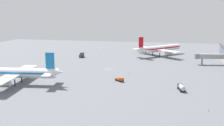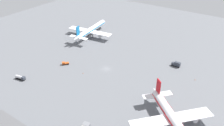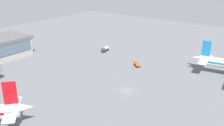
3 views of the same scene
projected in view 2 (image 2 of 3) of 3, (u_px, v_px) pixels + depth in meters
name	position (u px, v px, depth m)	size (l,w,h in m)	color
ground	(106.00, 69.00, 150.03)	(288.00, 288.00, 0.00)	slate
airplane_at_gate	(91.00, 30.00, 192.17)	(38.70, 47.94, 14.60)	white
airplane_taxiing	(173.00, 120.00, 102.74)	(39.37, 36.60, 14.74)	white
fuel_truck	(20.00, 77.00, 138.92)	(6.56, 3.26, 2.50)	black
pushback_tractor	(65.00, 63.00, 154.14)	(4.33, 4.56, 1.90)	black
catering_truck	(176.00, 64.00, 151.70)	(5.66, 2.34, 3.30)	black
safety_cone_mid_apron	(83.00, 73.00, 144.97)	(0.44, 0.44, 0.60)	#EA590C
safety_cone_far_side	(195.00, 80.00, 138.87)	(0.44, 0.44, 0.60)	#EA590C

